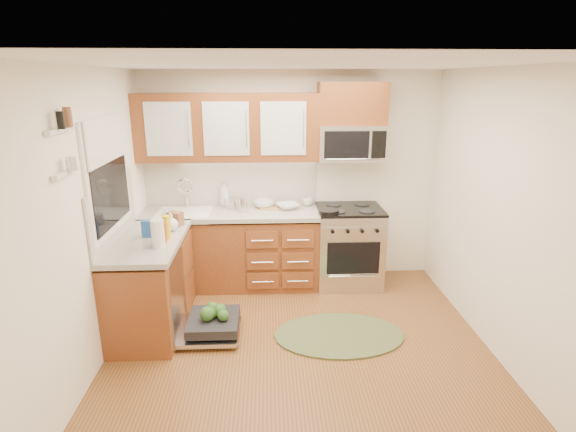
{
  "coord_description": "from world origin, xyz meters",
  "views": [
    {
      "loc": [
        -0.28,
        -3.59,
        2.38
      ],
      "look_at": [
        -0.07,
        0.85,
        1.04
      ],
      "focal_mm": 28.0,
      "sensor_mm": 36.0,
      "label": 1
    }
  ],
  "objects_px": {
    "bowl_a": "(288,206)",
    "microwave": "(351,142)",
    "stock_pot": "(233,203)",
    "range": "(348,246)",
    "skillet": "(329,211)",
    "paper_towel_roll": "(158,234)",
    "upper_cabinets": "(228,127)",
    "sink": "(185,223)",
    "cutting_board": "(273,207)",
    "dishwasher": "(210,326)",
    "rug": "(339,335)",
    "cup": "(308,201)",
    "bowl_b": "(264,204)"
  },
  "relations": [
    {
      "from": "skillet",
      "to": "cup",
      "type": "height_order",
      "value": "cup"
    },
    {
      "from": "skillet",
      "to": "bowl_a",
      "type": "bearing_deg",
      "value": 146.34
    },
    {
      "from": "dishwasher",
      "to": "bowl_a",
      "type": "height_order",
      "value": "bowl_a"
    },
    {
      "from": "upper_cabinets",
      "to": "skillet",
      "type": "xyz_separation_m",
      "value": [
        1.12,
        -0.35,
        -0.9
      ]
    },
    {
      "from": "rug",
      "to": "cup",
      "type": "height_order",
      "value": "cup"
    },
    {
      "from": "range",
      "to": "cutting_board",
      "type": "height_order",
      "value": "range"
    },
    {
      "from": "upper_cabinets",
      "to": "sink",
      "type": "height_order",
      "value": "upper_cabinets"
    },
    {
      "from": "skillet",
      "to": "bowl_a",
      "type": "distance_m",
      "value": 0.54
    },
    {
      "from": "skillet",
      "to": "cutting_board",
      "type": "xyz_separation_m",
      "value": [
        -0.63,
        0.33,
        -0.04
      ]
    },
    {
      "from": "range",
      "to": "skillet",
      "type": "distance_m",
      "value": 0.61
    },
    {
      "from": "rug",
      "to": "skillet",
      "type": "relative_size",
      "value": 5.49
    },
    {
      "from": "stock_pot",
      "to": "bowl_b",
      "type": "relative_size",
      "value": 0.71
    },
    {
      "from": "skillet",
      "to": "upper_cabinets",
      "type": "bearing_deg",
      "value": 162.71
    },
    {
      "from": "upper_cabinets",
      "to": "sink",
      "type": "distance_m",
      "value": 1.21
    },
    {
      "from": "bowl_b",
      "to": "cup",
      "type": "distance_m",
      "value": 0.53
    },
    {
      "from": "skillet",
      "to": "cutting_board",
      "type": "relative_size",
      "value": 0.81
    },
    {
      "from": "dishwasher",
      "to": "bowl_a",
      "type": "distance_m",
      "value": 1.7
    },
    {
      "from": "upper_cabinets",
      "to": "cutting_board",
      "type": "bearing_deg",
      "value": -2.86
    },
    {
      "from": "sink",
      "to": "skillet",
      "type": "height_order",
      "value": "skillet"
    },
    {
      "from": "cutting_board",
      "to": "bowl_a",
      "type": "relative_size",
      "value": 1.1
    },
    {
      "from": "rug",
      "to": "bowl_a",
      "type": "height_order",
      "value": "bowl_a"
    },
    {
      "from": "microwave",
      "to": "rug",
      "type": "height_order",
      "value": "microwave"
    },
    {
      "from": "range",
      "to": "stock_pot",
      "type": "relative_size",
      "value": 5.16
    },
    {
      "from": "upper_cabinets",
      "to": "bowl_a",
      "type": "bearing_deg",
      "value": -4.38
    },
    {
      "from": "microwave",
      "to": "cutting_board",
      "type": "relative_size",
      "value": 2.69
    },
    {
      "from": "upper_cabinets",
      "to": "microwave",
      "type": "xyz_separation_m",
      "value": [
        1.41,
        -0.02,
        -0.18
      ]
    },
    {
      "from": "skillet",
      "to": "cup",
      "type": "relative_size",
      "value": 1.72
    },
    {
      "from": "range",
      "to": "bowl_b",
      "type": "relative_size",
      "value": 3.69
    },
    {
      "from": "bowl_b",
      "to": "cup",
      "type": "relative_size",
      "value": 1.92
    },
    {
      "from": "cutting_board",
      "to": "sink",
      "type": "bearing_deg",
      "value": -172.77
    },
    {
      "from": "dishwasher",
      "to": "bowl_b",
      "type": "bearing_deg",
      "value": 67.67
    },
    {
      "from": "upper_cabinets",
      "to": "rug",
      "type": "relative_size",
      "value": 1.62
    },
    {
      "from": "sink",
      "to": "stock_pot",
      "type": "xyz_separation_m",
      "value": [
        0.55,
        0.18,
        0.18
      ]
    },
    {
      "from": "skillet",
      "to": "rug",
      "type": "bearing_deg",
      "value": -90.2
    },
    {
      "from": "bowl_a",
      "to": "cup",
      "type": "distance_m",
      "value": 0.28
    },
    {
      "from": "sink",
      "to": "paper_towel_roll",
      "type": "height_order",
      "value": "paper_towel_roll"
    },
    {
      "from": "rug",
      "to": "skillet",
      "type": "distance_m",
      "value": 1.38
    },
    {
      "from": "dishwasher",
      "to": "cutting_board",
      "type": "height_order",
      "value": "cutting_board"
    },
    {
      "from": "bowl_a",
      "to": "bowl_b",
      "type": "xyz_separation_m",
      "value": [
        -0.28,
        0.08,
        0.01
      ]
    },
    {
      "from": "rug",
      "to": "cutting_board",
      "type": "relative_size",
      "value": 4.47
    },
    {
      "from": "paper_towel_roll",
      "to": "bowl_a",
      "type": "height_order",
      "value": "paper_towel_roll"
    },
    {
      "from": "bowl_b",
      "to": "sink",
      "type": "bearing_deg",
      "value": -168.98
    },
    {
      "from": "upper_cabinets",
      "to": "cutting_board",
      "type": "xyz_separation_m",
      "value": [
        0.5,
        -0.02,
        -0.94
      ]
    },
    {
      "from": "bowl_a",
      "to": "microwave",
      "type": "bearing_deg",
      "value": 2.12
    },
    {
      "from": "stock_pot",
      "to": "bowl_a",
      "type": "xyz_separation_m",
      "value": [
        0.66,
        -0.08,
        -0.02
      ]
    },
    {
      "from": "skillet",
      "to": "stock_pot",
      "type": "height_order",
      "value": "stock_pot"
    },
    {
      "from": "range",
      "to": "paper_towel_roll",
      "type": "bearing_deg",
      "value": -150.02
    },
    {
      "from": "sink",
      "to": "stock_pot",
      "type": "height_order",
      "value": "stock_pot"
    },
    {
      "from": "skillet",
      "to": "paper_towel_roll",
      "type": "distance_m",
      "value": 1.92
    },
    {
      "from": "sink",
      "to": "bowl_b",
      "type": "relative_size",
      "value": 2.41
    }
  ]
}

